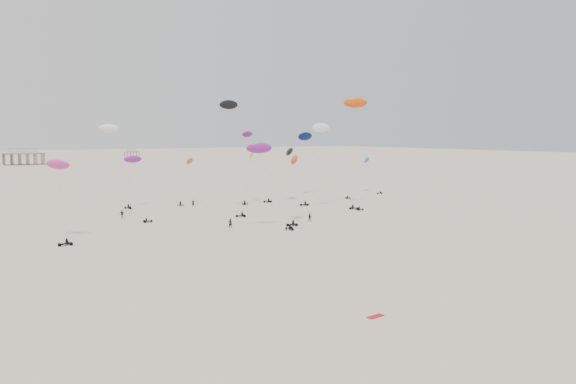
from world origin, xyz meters
TOP-DOWN VIEW (x-y plane):
  - ground_plane at (0.00, 200.00)m, footprint 900.00×900.00m
  - pavilion_main at (-10.00, 350.00)m, footprint 21.00×13.00m
  - pavilion_small at (60.00, 380.00)m, footprint 9.00×7.00m
  - rig_0 at (-1.85, 92.69)m, footprint 7.00×7.33m
  - rig_1 at (-0.55, 133.47)m, footprint 6.47×5.63m
  - rig_2 at (16.72, 130.03)m, footprint 5.30×8.34m
  - rig_3 at (13.26, 127.32)m, footprint 6.68×6.86m
  - rig_4 at (-13.37, 135.39)m, footprint 5.38×5.96m
  - rig_5 at (24.35, 109.43)m, footprint 8.65×8.22m
  - rig_6 at (-21.44, 116.71)m, footprint 7.88×9.63m
  - rig_7 at (-35.39, 100.10)m, footprint 4.41×9.66m
  - rig_8 at (55.88, 132.30)m, footprint 4.66×9.41m
  - rig_9 at (5.95, 95.42)m, footprint 6.08×7.14m
  - rig_10 at (24.17, 124.51)m, footprint 5.90×14.13m
  - rig_11 at (33.40, 110.79)m, footprint 9.39×11.80m
  - rig_12 at (35.81, 133.96)m, footprint 8.42×15.71m
  - rig_13 at (3.51, 117.01)m, footprint 6.79×13.69m
  - spectator_0 at (-7.02, 96.64)m, footprint 0.92×0.84m
  - spectator_1 at (9.57, 95.09)m, footprint 1.11×0.91m
  - spectator_2 at (-20.42, 119.07)m, footprint 1.33×0.97m
  - spectator_3 at (-0.83, 128.94)m, footprint 0.86×0.79m
  - grounded_kite_b at (-17.76, 44.33)m, footprint 1.88×0.93m

SIDE VIEW (x-z plane):
  - ground_plane at x=0.00m, z-range 0.00..0.00m
  - spectator_0 at x=-7.02m, z-range -1.04..1.04m
  - spectator_1 at x=9.57m, z-range -0.99..0.99m
  - spectator_2 at x=-20.42m, z-range -1.01..1.01m
  - spectator_3 at x=-0.83m, z-range -0.97..0.97m
  - grounded_kite_b at x=-17.76m, z-range -0.04..0.04m
  - pavilion_small at x=60.00m, z-range -0.51..7.49m
  - pavilion_main at x=-10.00m, z-range -0.68..9.12m
  - rig_1 at x=-0.55m, z-range 1.21..12.70m
  - rig_3 at x=13.26m, z-range 0.87..13.76m
  - rig_4 at x=-13.37m, z-range 1.76..14.03m
  - rig_8 at x=55.88m, z-range 2.73..13.82m
  - rig_7 at x=-35.39m, z-range 2.23..15.64m
  - rig_9 at x=5.95m, z-range 2.59..15.90m
  - rig_2 at x=16.72m, z-range 1.37..19.31m
  - rig_10 at x=24.17m, z-range 2.87..18.20m
  - rig_0 at x=-1.85m, z-range 3.85..19.61m
  - rig_6 at x=-21.44m, z-range 4.01..23.63m
  - rig_5 at x=24.35m, z-range 4.68..24.51m
  - rig_12 at x=35.81m, z-range 4.78..25.10m
  - rig_13 at x=3.51m, z-range 5.70..31.35m
  - rig_11 at x=33.40m, z-range 9.36..35.85m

